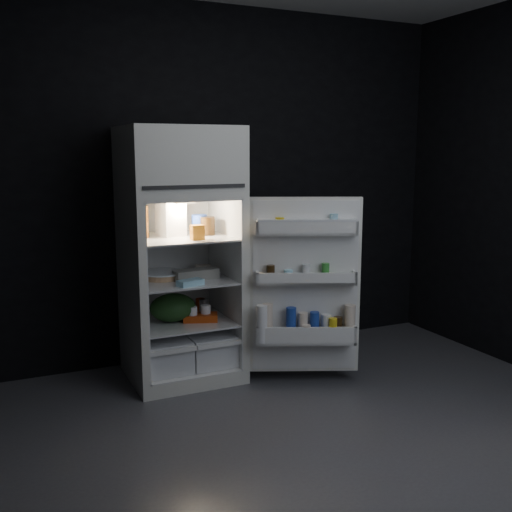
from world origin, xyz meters
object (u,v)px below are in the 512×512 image
refrigerator (179,246)px  milk_jug (171,219)px  egg_carton (196,274)px  fridge_door (305,290)px  yogurt_tray (200,317)px

refrigerator → milk_jug: bearing=162.8°
egg_carton → fridge_door: bearing=-39.1°
refrigerator → fridge_door: (0.72, -0.53, -0.28)m
fridge_door → milk_jug: bearing=145.0°
fridge_door → egg_carton: (-0.64, 0.43, 0.08)m
refrigerator → yogurt_tray: 0.53m
yogurt_tray → fridge_door: bearing=-13.6°
milk_jug → yogurt_tray: milk_jug is taller
milk_jug → egg_carton: bearing=-52.4°
egg_carton → milk_jug: bearing=134.7°
refrigerator → fridge_door: 0.94m
egg_carton → refrigerator: bearing=125.6°
milk_jug → egg_carton: milk_jug is taller
fridge_door → egg_carton: fridge_door is taller
fridge_door → milk_jug: 1.06m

